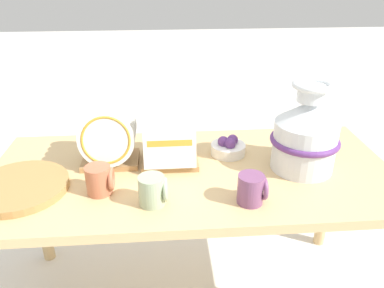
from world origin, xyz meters
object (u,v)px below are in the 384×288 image
Objects in this scene: dish_rack_square_plates at (169,145)px; fruit_bowl at (228,147)px; mug_terracotta_glaze at (100,180)px; mug_plum_glaze at (252,189)px; dish_rack_round_plates at (109,143)px; mug_sage_glaze at (153,190)px; ceramic_vase at (306,134)px; wicker_charger_stack at (19,187)px.

dish_rack_square_plates reaches higher than fruit_bowl.
dish_rack_square_plates is 2.15× the size of mug_terracotta_glaze.
dish_rack_round_plates is at bearing 149.03° from mug_plum_glaze.
mug_plum_glaze is 1.00× the size of mug_sage_glaze.
ceramic_vase is 1.46× the size of dish_rack_round_plates.
fruit_bowl reaches higher than wicker_charger_stack.
mug_sage_glaze reaches higher than wicker_charger_stack.
dish_rack_square_plates is 2.15× the size of mug_plum_glaze.
ceramic_vase reaches higher than dish_rack_round_plates.
wicker_charger_stack is at bearing -164.22° from dish_rack_square_plates.
mug_sage_glaze is (-0.06, -0.26, -0.03)m from dish_rack_square_plates.
ceramic_vase reaches higher than fruit_bowl.
wicker_charger_stack is (-0.29, -0.16, -0.08)m from dish_rack_round_plates.
mug_sage_glaze is (0.46, -0.11, 0.04)m from wicker_charger_stack.
dish_rack_square_plates is 0.38m from mug_plum_glaze.
dish_rack_square_plates is at bearing 171.92° from ceramic_vase.
dish_rack_round_plates is 1.07× the size of dish_rack_square_plates.
dish_rack_round_plates reaches higher than mug_sage_glaze.
mug_plum_glaze is at bearing -86.54° from fruit_bowl.
mug_terracotta_glaze is at bearing -171.44° from ceramic_vase.
ceramic_vase is at bearing -8.08° from dish_rack_square_plates.
mug_terracotta_glaze is (-0.74, -0.11, -0.09)m from ceramic_vase.
dish_rack_round_plates is 0.70× the size of wicker_charger_stack.
dish_rack_square_plates is at bearing 15.78° from wicker_charger_stack.
mug_terracotta_glaze is at bearing -142.71° from dish_rack_square_plates.
dish_rack_round_plates is 2.30× the size of mug_sage_glaze.
ceramic_vase is 0.31m from fruit_bowl.
fruit_bowl is at bearing 15.40° from wicker_charger_stack.
mug_terracotta_glaze reaches higher than wicker_charger_stack.
mug_sage_glaze is 0.44m from fruit_bowl.
mug_terracotta_glaze is at bearing 169.16° from mug_plum_glaze.
mug_terracotta_glaze is 0.54m from fruit_bowl.
dish_rack_square_plates is 0.30m from mug_terracotta_glaze.
ceramic_vase is at bearing -6.82° from dish_rack_round_plates.
dish_rack_round_plates is (-0.73, 0.09, -0.05)m from ceramic_vase.
dish_rack_square_plates is at bearing 37.29° from mug_terracotta_glaze.
wicker_charger_stack is (-1.02, -0.08, -0.13)m from ceramic_vase.
dish_rack_square_plates reaches higher than mug_plum_glaze.
mug_sage_glaze is at bearing -23.59° from mug_terracotta_glaze.
mug_sage_glaze is (-0.32, 0.02, 0.00)m from mug_plum_glaze.
wicker_charger_stack is at bearing -175.70° from ceramic_vase.
ceramic_vase is 1.02× the size of wicker_charger_stack.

